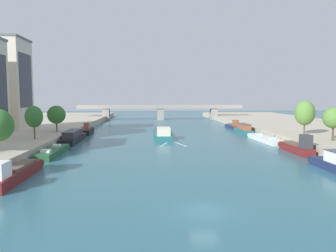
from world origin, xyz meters
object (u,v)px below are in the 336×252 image
tree_right_midway (334,118)px  tree_right_far (305,113)px  moored_boat_right_far (233,126)px  moored_boat_left_near (15,173)px  moored_boat_left_downstream (73,137)px  barge_midriver (162,133)px  bridge_far (160,110)px  moored_boat_right_downstream (264,139)px  tree_left_midway (56,115)px  moored_boat_right_end (243,129)px  tree_left_third (34,117)px  moored_boat_left_gap_after (53,152)px  moored_boat_right_midway (297,147)px  moored_boat_left_end (88,130)px

tree_right_midway → tree_right_far: (-0.27, 10.53, 0.41)m
moored_boat_right_far → tree_right_midway: size_ratio=1.66×
moored_boat_left_near → moored_boat_left_downstream: size_ratio=0.88×
barge_midriver → bridge_far: bridge_far is taller
moored_boat_right_downstream → tree_left_midway: bearing=172.7°
barge_midriver → moored_boat_right_end: 23.07m
tree_left_third → bridge_far: 79.92m
moored_boat_left_near → moored_boat_right_downstream: size_ratio=0.88×
moored_boat_right_end → moored_boat_right_downstream: bearing=-89.6°
tree_left_midway → tree_left_third: bearing=-91.6°
tree_left_midway → bridge_far: bearing=66.7°
moored_boat_left_gap_after → moored_boat_right_end: bearing=35.6°
moored_boat_right_midway → moored_boat_right_end: moored_boat_right_midway is taller
barge_midriver → tree_left_midway: tree_left_midway is taller
moored_boat_right_midway → tree_left_third: 49.30m
barge_midriver → moored_boat_right_downstream: 25.03m
moored_boat_left_near → tree_right_far: bearing=30.5°
moored_boat_left_gap_after → moored_boat_left_end: size_ratio=1.27×
moored_boat_right_far → moored_boat_left_gap_after: bearing=-134.8°
moored_boat_left_near → moored_boat_left_gap_after: moored_boat_left_near is taller
barge_midriver → moored_boat_left_downstream: size_ratio=1.51×
moored_boat_right_midway → moored_boat_right_far: moored_boat_right_midway is taller
moored_boat_left_near → tree_right_far: 58.33m
moored_boat_right_end → moored_boat_right_far: 12.84m
tree_right_midway → moored_boat_left_gap_after: bearing=-177.9°
barge_midriver → moored_boat_right_far: size_ratio=2.26×
moored_boat_left_near → bridge_far: bridge_far is taller
tree_right_far → moored_boat_left_downstream: bearing=176.2°
moored_boat_right_midway → barge_midriver: bearing=131.6°
moored_boat_left_downstream → bridge_far: 70.04m
moored_boat_left_near → moored_boat_left_gap_after: (-0.61, 17.08, -0.40)m
bridge_far → tree_left_third: bearing=-109.7°
tree_right_far → bridge_far: bearing=112.6°
moored_boat_left_end → moored_boat_left_downstream: bearing=-91.8°
moored_boat_left_gap_after → moored_boat_right_far: moored_boat_right_far is taller
tree_right_far → barge_midriver: bearing=157.2°
barge_midriver → moored_boat_left_gap_after: bearing=-128.2°
moored_boat_left_end → moored_boat_right_end: size_ratio=0.84×
moored_boat_left_end → bridge_far: size_ratio=0.15×
moored_boat_left_near → tree_left_midway: tree_left_midway is taller
tree_right_midway → tree_left_third: bearing=174.7°
moored_boat_left_near → moored_boat_right_far: (42.24, 60.27, -0.10)m
moored_boat_left_near → moored_boat_left_end: bearing=90.4°
tree_right_far → tree_left_third: bearing=-174.6°
moored_boat_left_near → bridge_far: 101.68m
moored_boat_left_end → tree_left_midway: tree_left_midway is taller
barge_midriver → bridge_far: bearing=88.5°
moored_boat_left_near → tree_right_midway: bearing=20.7°
barge_midriver → moored_boat_right_far: (22.93, 17.86, 0.01)m
moored_boat_left_gap_after → moored_boat_left_near: bearing=-87.9°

